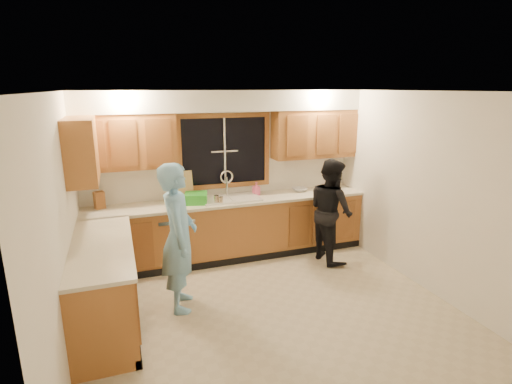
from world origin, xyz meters
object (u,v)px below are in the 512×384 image
sink (231,203)px  man (179,237)px  stove (103,311)px  bowl (300,190)px  dish_crate (196,198)px  dishwasher (175,238)px  woman (331,210)px  soap_bottle (256,189)px  knife_block (99,200)px

sink → man: 1.54m
stove → bowl: bowl is taller
sink → dish_crate: size_ratio=2.73×
sink → dishwasher: sink is taller
woman → soap_bottle: 1.18m
sink → woman: 1.50m
dishwasher → stove: 2.04m
sink → stove: sink is taller
woman → dishwasher: bearing=71.9°
man → dish_crate: size_ratio=5.53×
woman → knife_block: size_ratio=6.55×
woman → knife_block: 3.29m
sink → stove: 2.60m
bowl → sink: bearing=-176.3°
bowl → stove: bearing=-147.4°
dish_crate → knife_block: bearing=172.0°
stove → woman: size_ratio=0.58×
stove → knife_block: size_ratio=3.81×
dishwasher → woman: bearing=-14.5°
sink → soap_bottle: 0.48m
soap_bottle → dishwasher: bearing=-175.0°
woman → dish_crate: woman is taller
woman → soap_bottle: woman is taller
man → soap_bottle: (1.40, 1.30, 0.15)m
stove → woman: (3.17, 1.23, 0.32)m
knife_block → soap_bottle: 2.27m
woman → soap_bottle: bearing=49.8°
dishwasher → stove: (-0.95, -1.81, 0.04)m
stove → soap_bottle: 3.01m
knife_block → bowl: bearing=-22.0°
bowl → man: bearing=-149.2°
dish_crate → soap_bottle: bearing=7.9°
woman → bowl: (-0.20, 0.67, 0.17)m
bowl → dish_crate: bearing=-176.2°
stove → man: 1.13m
man → knife_block: man is taller
soap_bottle → knife_block: bearing=178.8°
man → soap_bottle: man is taller
dishwasher → woman: (2.22, -0.58, 0.36)m
knife_block → soap_bottle: bearing=-21.8°
stove → dish_crate: 2.26m
woman → dish_crate: 1.99m
stove → man: size_ratio=0.52×
stove → knife_block: knife_block is taller
sink → man: size_ratio=0.49×
woman → dish_crate: bearing=70.1°
dishwasher → stove: bearing=-117.7°
bowl → woman: bearing=-73.6°
stove → knife_block: bearing=90.8°
dishwasher → sink: bearing=1.0°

